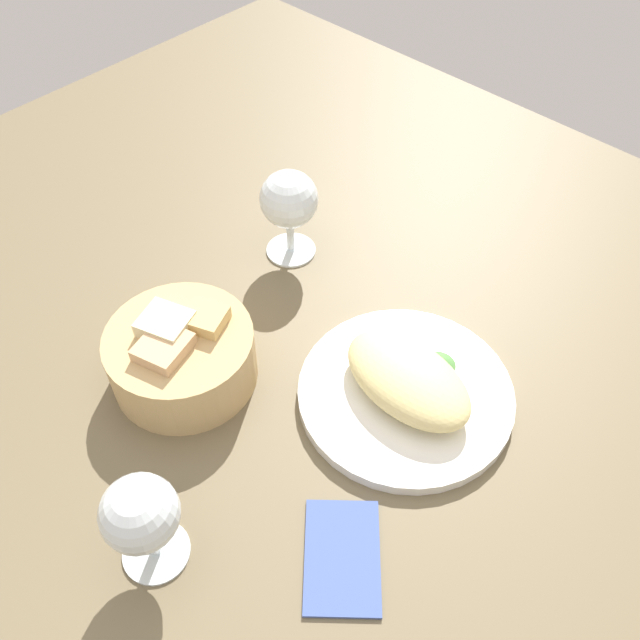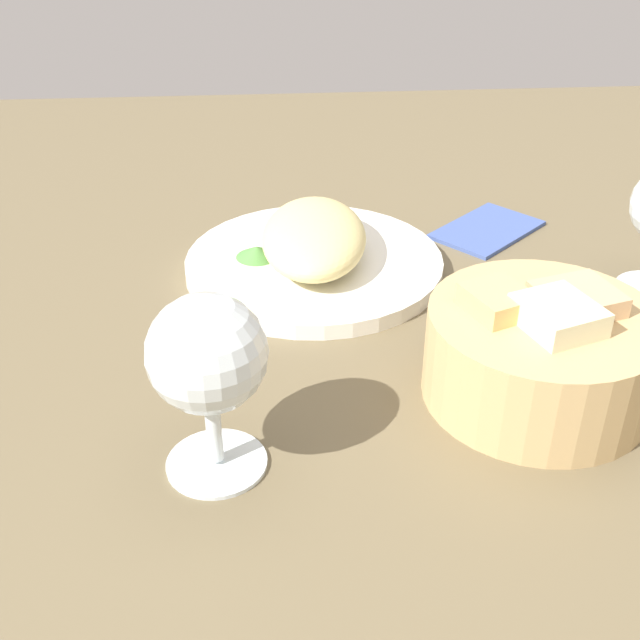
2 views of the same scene
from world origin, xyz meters
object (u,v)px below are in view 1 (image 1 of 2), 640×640
plate (405,394)px  bread_basket (181,354)px  wine_glass_near (289,203)px  wine_glass_far (141,517)px  folded_napkin (342,555)px

plate → bread_basket: bread_basket is taller
plate → wine_glass_near: 27.89cm
bread_basket → wine_glass_far: size_ratio=1.39×
plate → bread_basket: 24.79cm
bread_basket → wine_glass_near: (5.80, -22.57, 4.33)cm
plate → wine_glass_near: size_ratio=1.91×
folded_napkin → wine_glass_near: bearing=-170.6°
bread_basket → folded_napkin: size_ratio=1.46×
wine_glass_near → wine_glass_far: (-19.79, 37.58, -0.55)cm
bread_basket → wine_glass_far: bearing=133.0°
wine_glass_near → wine_glass_far: bearing=117.8°
wine_glass_near → folded_napkin: 42.49cm
bread_basket → folded_napkin: bread_basket is taller
wine_glass_near → wine_glass_far: size_ratio=1.06×
plate → wine_glass_near: wine_glass_near is taller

